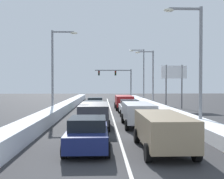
{
  "coord_description": "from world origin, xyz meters",
  "views": [
    {
      "loc": [
        -0.93,
        -5.4,
        3.03
      ],
      "look_at": [
        0.24,
        27.49,
        2.4
      ],
      "focal_mm": 41.97,
      "sensor_mm": 36.0,
      "label": 1
    }
  ],
  "objects_px": {
    "suv_charcoal_center_lane_second": "(94,113)",
    "street_lamp_right_near": "(196,56)",
    "suv_tan_right_lane_nearest": "(163,129)",
    "street_lamp_right_far": "(142,71)",
    "traffic_light_gantry": "(120,77)",
    "suv_silver_right_lane_second": "(138,112)",
    "street_lamp_right_mid": "(150,73)",
    "sedan_green_center_lane_fourth": "(95,104)",
    "street_lamp_left_mid": "(56,64)",
    "sedan_gray_center_lane_third": "(94,109)",
    "sedan_navy_center_lane_nearest": "(88,133)",
    "suv_red_right_lane_fourth": "(124,101)",
    "sedan_white_right_lane_third": "(129,107)",
    "roadside_sign_right": "(174,77)"
  },
  "relations": [
    {
      "from": "sedan_gray_center_lane_third",
      "to": "roadside_sign_right",
      "type": "relative_size",
      "value": 0.82
    },
    {
      "from": "sedan_green_center_lane_fourth",
      "to": "sedan_navy_center_lane_nearest",
      "type": "bearing_deg",
      "value": -89.45
    },
    {
      "from": "suv_tan_right_lane_nearest",
      "to": "street_lamp_right_mid",
      "type": "height_order",
      "value": "street_lamp_right_mid"
    },
    {
      "from": "suv_red_right_lane_fourth",
      "to": "street_lamp_right_near",
      "type": "height_order",
      "value": "street_lamp_right_near"
    },
    {
      "from": "sedan_gray_center_lane_third",
      "to": "sedan_navy_center_lane_nearest",
      "type": "bearing_deg",
      "value": -89.34
    },
    {
      "from": "street_lamp_right_near",
      "to": "sedan_gray_center_lane_third",
      "type": "bearing_deg",
      "value": 134.9
    },
    {
      "from": "suv_tan_right_lane_nearest",
      "to": "suv_silver_right_lane_second",
      "type": "height_order",
      "value": "same"
    },
    {
      "from": "suv_red_right_lane_fourth",
      "to": "street_lamp_right_near",
      "type": "xyz_separation_m",
      "value": [
        3.7,
        -14.29,
        3.93
      ]
    },
    {
      "from": "street_lamp_left_mid",
      "to": "sedan_navy_center_lane_nearest",
      "type": "bearing_deg",
      "value": -74.45
    },
    {
      "from": "sedan_navy_center_lane_nearest",
      "to": "street_lamp_right_far",
      "type": "height_order",
      "value": "street_lamp_right_far"
    },
    {
      "from": "suv_red_right_lane_fourth",
      "to": "suv_charcoal_center_lane_second",
      "type": "relative_size",
      "value": 1.0
    },
    {
      "from": "street_lamp_left_mid",
      "to": "street_lamp_right_near",
      "type": "bearing_deg",
      "value": -40.34
    },
    {
      "from": "traffic_light_gantry",
      "to": "suv_red_right_lane_fourth",
      "type": "bearing_deg",
      "value": -92.41
    },
    {
      "from": "sedan_white_right_lane_third",
      "to": "sedan_navy_center_lane_nearest",
      "type": "distance_m",
      "value": 14.16
    },
    {
      "from": "suv_silver_right_lane_second",
      "to": "sedan_navy_center_lane_nearest",
      "type": "xyz_separation_m",
      "value": [
        -3.24,
        -6.61,
        -0.25
      ]
    },
    {
      "from": "traffic_light_gantry",
      "to": "street_lamp_right_near",
      "type": "height_order",
      "value": "street_lamp_right_near"
    },
    {
      "from": "sedan_white_right_lane_third",
      "to": "street_lamp_left_mid",
      "type": "xyz_separation_m",
      "value": [
        -7.4,
        0.89,
        4.32
      ]
    },
    {
      "from": "street_lamp_right_near",
      "to": "roadside_sign_right",
      "type": "xyz_separation_m",
      "value": [
        2.68,
        15.04,
        -0.93
      ]
    },
    {
      "from": "traffic_light_gantry",
      "to": "street_lamp_right_near",
      "type": "relative_size",
      "value": 0.91
    },
    {
      "from": "traffic_light_gantry",
      "to": "street_lamp_left_mid",
      "type": "relative_size",
      "value": 0.88
    },
    {
      "from": "suv_red_right_lane_fourth",
      "to": "roadside_sign_right",
      "type": "relative_size",
      "value": 0.89
    },
    {
      "from": "suv_silver_right_lane_second",
      "to": "sedan_gray_center_lane_third",
      "type": "bearing_deg",
      "value": 120.27
    },
    {
      "from": "suv_red_right_lane_fourth",
      "to": "sedan_navy_center_lane_nearest",
      "type": "xyz_separation_m",
      "value": [
        -3.27,
        -19.56,
        -0.25
      ]
    },
    {
      "from": "sedan_gray_center_lane_third",
      "to": "traffic_light_gantry",
      "type": "height_order",
      "value": "traffic_light_gantry"
    },
    {
      "from": "roadside_sign_right",
      "to": "suv_charcoal_center_lane_second",
      "type": "bearing_deg",
      "value": -124.23
    },
    {
      "from": "sedan_white_right_lane_third",
      "to": "sedan_gray_center_lane_third",
      "type": "relative_size",
      "value": 1.0
    },
    {
      "from": "sedan_gray_center_lane_third",
      "to": "suv_silver_right_lane_second",
      "type": "bearing_deg",
      "value": -59.73
    },
    {
      "from": "sedan_green_center_lane_fourth",
      "to": "street_lamp_right_mid",
      "type": "relative_size",
      "value": 0.58
    },
    {
      "from": "suv_silver_right_lane_second",
      "to": "street_lamp_right_mid",
      "type": "relative_size",
      "value": 0.63
    },
    {
      "from": "suv_charcoal_center_lane_second",
      "to": "street_lamp_right_near",
      "type": "relative_size",
      "value": 0.59
    },
    {
      "from": "suv_tan_right_lane_nearest",
      "to": "street_lamp_right_far",
      "type": "xyz_separation_m",
      "value": [
        4.28,
        34.72,
        4.47
      ]
    },
    {
      "from": "sedan_gray_center_lane_third",
      "to": "traffic_light_gantry",
      "type": "xyz_separation_m",
      "value": [
        4.33,
        29.12,
        3.73
      ]
    },
    {
      "from": "suv_silver_right_lane_second",
      "to": "street_lamp_left_mid",
      "type": "xyz_separation_m",
      "value": [
        -7.32,
        8.05,
        4.07
      ]
    },
    {
      "from": "suv_charcoal_center_lane_second",
      "to": "sedan_green_center_lane_fourth",
      "type": "xyz_separation_m",
      "value": [
        -0.26,
        12.16,
        -0.25
      ]
    },
    {
      "from": "sedan_green_center_lane_fourth",
      "to": "street_lamp_left_mid",
      "type": "relative_size",
      "value": 0.53
    },
    {
      "from": "suv_silver_right_lane_second",
      "to": "street_lamp_right_near",
      "type": "height_order",
      "value": "street_lamp_right_near"
    },
    {
      "from": "suv_red_right_lane_fourth",
      "to": "street_lamp_right_far",
      "type": "relative_size",
      "value": 0.53
    },
    {
      "from": "suv_charcoal_center_lane_second",
      "to": "suv_tan_right_lane_nearest",
      "type": "bearing_deg",
      "value": -63.54
    },
    {
      "from": "suv_tan_right_lane_nearest",
      "to": "street_lamp_right_near",
      "type": "height_order",
      "value": "street_lamp_right_near"
    },
    {
      "from": "sedan_green_center_lane_fourth",
      "to": "street_lamp_left_mid",
      "type": "height_order",
      "value": "street_lamp_left_mid"
    },
    {
      "from": "sedan_green_center_lane_fourth",
      "to": "street_lamp_right_near",
      "type": "bearing_deg",
      "value": -61.48
    },
    {
      "from": "suv_silver_right_lane_second",
      "to": "street_lamp_right_near",
      "type": "distance_m",
      "value": 5.57
    },
    {
      "from": "sedan_gray_center_lane_third",
      "to": "roadside_sign_right",
      "type": "distance_m",
      "value": 13.0
    },
    {
      "from": "sedan_navy_center_lane_nearest",
      "to": "suv_charcoal_center_lane_second",
      "type": "relative_size",
      "value": 0.92
    },
    {
      "from": "street_lamp_right_near",
      "to": "street_lamp_right_mid",
      "type": "distance_m",
      "value": 19.35
    },
    {
      "from": "street_lamp_right_far",
      "to": "suv_charcoal_center_lane_second",
      "type": "bearing_deg",
      "value": -105.2
    },
    {
      "from": "suv_red_right_lane_fourth",
      "to": "sedan_green_center_lane_fourth",
      "type": "xyz_separation_m",
      "value": [
        -3.44,
        -1.14,
        -0.25
      ]
    },
    {
      "from": "sedan_navy_center_lane_nearest",
      "to": "sedan_white_right_lane_third",
      "type": "bearing_deg",
      "value": 76.44
    },
    {
      "from": "suv_red_right_lane_fourth",
      "to": "traffic_light_gantry",
      "type": "xyz_separation_m",
      "value": [
        0.92,
        21.97,
        3.48
      ]
    },
    {
      "from": "sedan_gray_center_lane_third",
      "to": "sedan_green_center_lane_fourth",
      "type": "distance_m",
      "value": 6.01
    }
  ]
}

